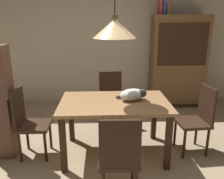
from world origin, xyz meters
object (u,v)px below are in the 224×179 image
chair_far_back (111,97)px  hutch_bookcase (178,63)px  book_blue_wide (163,8)px  chair_near_front (119,156)px  book_red_tall (160,7)px  chair_right_side (198,117)px  dining_table (114,109)px  cat_sleeping (133,94)px  chair_left_side (28,120)px  book_brown_thick (167,9)px  pendant_lamp (115,28)px

chair_far_back → hutch_bookcase: (1.42, 0.99, 0.38)m
chair_far_back → book_blue_wide: (1.05, 0.99, 1.46)m
chair_near_front → book_red_tall: (0.98, 2.75, 1.48)m
chair_right_side → dining_table: bearing=-179.7°
chair_right_side → book_blue_wide: (-0.09, 1.87, 1.46)m
dining_table → cat_sleeping: bearing=9.4°
chair_far_back → chair_near_front: bearing=-89.8°
chair_left_side → hutch_bookcase: hutch_bookcase is taller
cat_sleeping → hutch_bookcase: (1.16, 1.83, 0.06)m
dining_table → book_brown_thick: bearing=59.2°
chair_near_front → book_brown_thick: size_ratio=3.88×
cat_sleeping → pendant_lamp: size_ratio=0.31×
book_red_tall → hutch_bookcase: bearing=-0.2°
pendant_lamp → book_red_tall: bearing=62.4°
dining_table → hutch_bookcase: (1.41, 1.87, 0.24)m
dining_table → chair_far_back: (-0.01, 0.88, -0.14)m
pendant_lamp → hutch_bookcase: (1.41, 1.87, -0.77)m
dining_table → chair_left_side: (-1.13, -0.00, -0.14)m
hutch_bookcase → cat_sleeping: bearing=-122.5°
dining_table → pendant_lamp: bearing=180.0°
chair_near_front → hutch_bookcase: (1.41, 2.75, 0.38)m
book_red_tall → dining_table: bearing=-117.6°
chair_right_side → hutch_bookcase: (0.28, 1.86, 0.38)m
book_red_tall → chair_far_back: bearing=-134.8°
chair_far_back → hutch_bookcase: bearing=35.0°
book_brown_thick → chair_left_side: bearing=-140.2°
dining_table → chair_near_front: chair_near_front is taller
dining_table → book_blue_wide: size_ratio=5.83×
book_brown_thick → book_red_tall: bearing=180.0°
chair_right_side → hutch_bookcase: 1.92m
chair_right_side → hutch_bookcase: size_ratio=0.50×
dining_table → chair_right_side: chair_right_side is taller
chair_right_side → chair_near_front: 1.44m
chair_far_back → book_red_tall: book_red_tall is taller
cat_sleeping → book_red_tall: 2.29m
hutch_bookcase → book_brown_thick: size_ratio=7.71×
dining_table → chair_far_back: 0.89m
chair_far_back → chair_left_side: size_ratio=1.00×
chair_left_side → book_brown_thick: 3.26m
pendant_lamp → book_brown_thick: bearing=59.2°
pendant_lamp → book_brown_thick: pendant_lamp is taller
book_red_tall → book_blue_wide: bearing=0.0°
pendant_lamp → hutch_bookcase: pendant_lamp is taller
chair_far_back → chair_left_side: 1.42m
cat_sleeping → pendant_lamp: bearing=-170.6°
dining_table → chair_near_front: bearing=-90.1°
dining_table → chair_far_back: bearing=90.5°
dining_table → hutch_bookcase: size_ratio=0.76×
cat_sleeping → pendant_lamp: 0.87m
chair_left_side → hutch_bookcase: 3.17m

